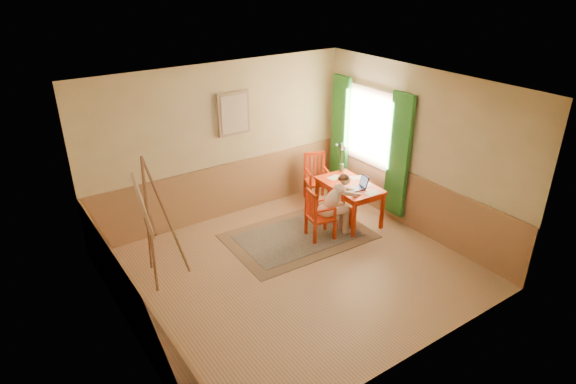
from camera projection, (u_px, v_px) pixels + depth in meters
room at (295, 188)px, 6.89m from camera, size 5.04×4.54×2.84m
wainscot at (267, 221)px, 7.87m from camera, size 5.00×4.50×1.00m
window at (368, 138)px, 8.97m from camera, size 0.12×2.01×2.20m
wall_portrait at (234, 114)px, 8.44m from camera, size 0.60×0.05×0.76m
rug at (299, 236)px, 8.41m from camera, size 2.45×1.68×0.02m
table at (349, 188)px, 8.68m from camera, size 0.79×1.24×0.72m
chair_left at (318, 214)px, 8.19m from camera, size 0.49×0.47×0.90m
chair_back at (316, 178)px, 9.51m from camera, size 0.55×0.56×0.95m
figure at (336, 202)px, 8.24m from camera, size 0.85×0.44×1.11m
laptop at (358, 186)px, 8.45m from camera, size 0.40×0.28×0.22m
papers at (357, 183)px, 8.67m from camera, size 0.62×1.07×0.00m
vase at (341, 159)px, 9.07m from camera, size 0.19×0.27×0.55m
wastebasket at (347, 217)px, 8.73m from camera, size 0.33×0.33×0.29m
easel at (146, 210)px, 6.81m from camera, size 0.73×0.88×1.96m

